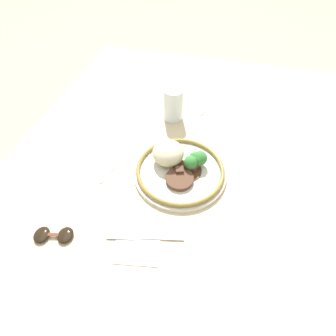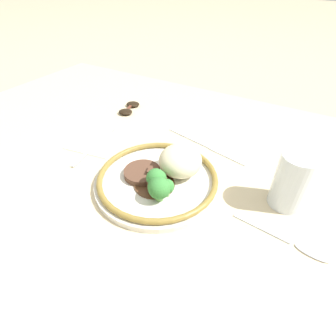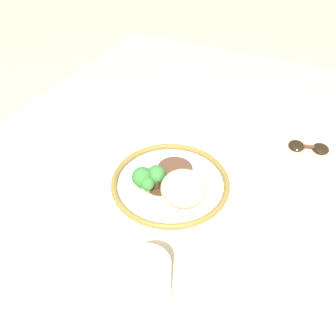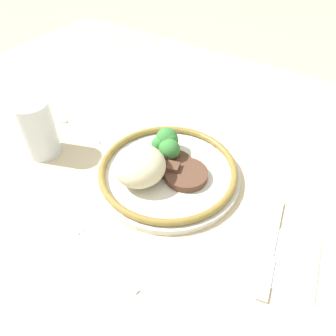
# 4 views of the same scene
# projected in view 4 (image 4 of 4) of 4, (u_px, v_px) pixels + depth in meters

# --- Properties ---
(ground_plane) EXTENTS (8.00, 8.00, 0.00)m
(ground_plane) POSITION_uv_depth(u_px,v_px,m) (178.00, 193.00, 0.61)
(ground_plane) COLOR tan
(dining_table) EXTENTS (1.43, 1.03, 0.03)m
(dining_table) POSITION_uv_depth(u_px,v_px,m) (178.00, 187.00, 0.60)
(dining_table) COLOR beige
(dining_table) RESTS_ON ground
(napkin) EXTENTS (0.14, 0.12, 0.00)m
(napkin) POSITION_uv_depth(u_px,v_px,m) (274.00, 256.00, 0.47)
(napkin) COLOR silver
(napkin) RESTS_ON dining_table
(plate) EXTENTS (0.26, 0.26, 0.07)m
(plate) POSITION_uv_depth(u_px,v_px,m) (162.00, 168.00, 0.58)
(plate) COLOR silver
(plate) RESTS_ON dining_table
(juice_glass) EXTENTS (0.07, 0.07, 0.11)m
(juice_glass) POSITION_uv_depth(u_px,v_px,m) (38.00, 132.00, 0.61)
(juice_glass) COLOR #F4AD19
(juice_glass) RESTS_ON dining_table
(fork) EXTENTS (0.05, 0.18, 0.00)m
(fork) POSITION_uv_depth(u_px,v_px,m) (270.00, 256.00, 0.47)
(fork) COLOR silver
(fork) RESTS_ON napkin
(knife) EXTENTS (0.23, 0.06, 0.00)m
(knife) POSITION_uv_depth(u_px,v_px,m) (84.00, 235.00, 0.50)
(knife) COLOR silver
(knife) RESTS_ON dining_table
(spoon) EXTENTS (0.16, 0.03, 0.01)m
(spoon) POSITION_uv_depth(u_px,v_px,m) (65.00, 121.00, 0.71)
(spoon) COLOR silver
(spoon) RESTS_ON dining_table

